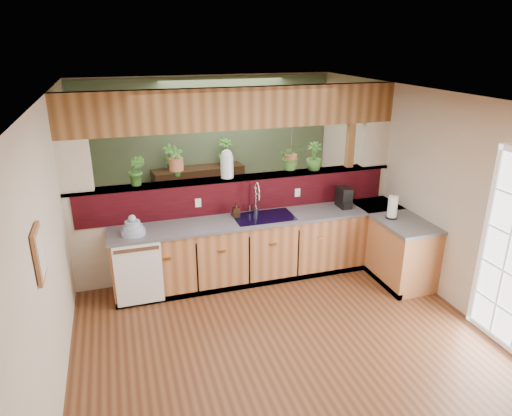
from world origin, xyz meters
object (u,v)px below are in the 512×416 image
object	(u,v)px
dish_stack	(133,228)
soap_dispenser	(236,210)
paper_towel	(393,208)
shelving_console	(199,196)
coffee_maker	(344,198)
glass_jar	(227,164)
faucet	(256,197)

from	to	relation	value
dish_stack	soap_dispenser	bearing A→B (deg)	7.74
paper_towel	shelving_console	bearing A→B (deg)	126.79
dish_stack	coffee_maker	bearing A→B (deg)	1.90
soap_dispenser	coffee_maker	size ratio (longest dim) A/B	0.70
coffee_maker	glass_jar	bearing A→B (deg)	167.99
shelving_console	glass_jar	bearing A→B (deg)	-94.11
faucet	glass_jar	world-z (taller)	glass_jar
dish_stack	coffee_maker	xyz separation A→B (m)	(2.96, 0.10, 0.05)
glass_jar	shelving_console	xyz separation A→B (m)	(-0.07, 1.90, -1.09)
soap_dispenser	glass_jar	world-z (taller)	glass_jar
dish_stack	paper_towel	xyz separation A→B (m)	(3.38, -0.48, 0.07)
dish_stack	paper_towel	bearing A→B (deg)	-8.13
paper_towel	shelving_console	xyz separation A→B (m)	(-2.12, 2.83, -0.55)
soap_dispenser	coffee_maker	bearing A→B (deg)	-3.20
glass_jar	soap_dispenser	bearing A→B (deg)	-79.25
coffee_maker	paper_towel	xyz separation A→B (m)	(0.42, -0.58, 0.02)
coffee_maker	shelving_console	world-z (taller)	coffee_maker
dish_stack	shelving_console	distance (m)	2.71
dish_stack	paper_towel	distance (m)	3.41
dish_stack	coffee_maker	distance (m)	2.96
coffee_maker	glass_jar	distance (m)	1.76
faucet	shelving_console	size ratio (longest dim) A/B	0.29
glass_jar	coffee_maker	bearing A→B (deg)	-12.21
coffee_maker	paper_towel	distance (m)	0.72
faucet	soap_dispenser	world-z (taller)	faucet
paper_towel	shelving_console	distance (m)	3.58
faucet	coffee_maker	xyz separation A→B (m)	(1.28, -0.14, -0.11)
faucet	paper_towel	size ratio (longest dim) A/B	1.38
coffee_maker	dish_stack	bearing A→B (deg)	-177.90
faucet	soap_dispenser	xyz separation A→B (m)	(-0.30, -0.05, -0.15)
glass_jar	faucet	bearing A→B (deg)	-31.94
faucet	coffee_maker	bearing A→B (deg)	-6.00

